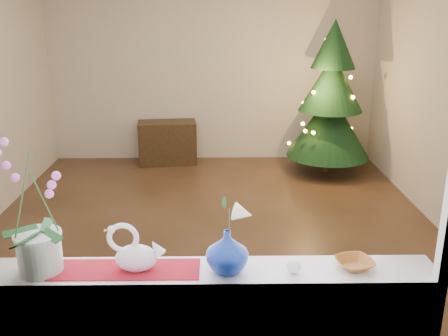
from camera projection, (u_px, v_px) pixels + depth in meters
The scene contains 14 objects.
ground at pixel (212, 231), 4.90m from camera, with size 5.00×5.00×0.00m, color #312114.
wall_back at pixel (213, 64), 6.86m from camera, with size 4.50×0.10×2.70m, color beige.
wall_front at pixel (204, 195), 2.10m from camera, with size 4.50×0.10×2.70m, color beige.
windowsill at pixel (206, 273), 2.37m from camera, with size 2.20×0.26×0.04m, color white.
window_frame at pixel (203, 112), 2.02m from camera, with size 2.22×0.06×1.60m, color white, non-canonical shape.
runner at pixel (126, 269), 2.35m from camera, with size 0.70×0.20×0.01m, color maroon.
orchid_pot at pixel (34, 208), 2.25m from camera, with size 0.22×0.22×0.64m, color beige, non-canonical shape.
swan at pixel (136, 248), 2.32m from camera, with size 0.27×0.12×0.23m, color white, non-canonical shape.
blue_vase at pixel (227, 248), 2.31m from camera, with size 0.23×0.23×0.24m, color navy.
lily at pixel (227, 206), 2.25m from camera, with size 0.13×0.08×0.18m, color white, non-canonical shape.
paperweight at pixel (294, 266), 2.32m from camera, with size 0.07×0.07×0.07m, color white.
amber_dish at pixel (355, 264), 2.37m from camera, with size 0.15×0.15×0.04m, color brown.
xmas_tree at pixel (331, 99), 6.35m from camera, with size 1.07×1.07×1.96m, color black, non-canonical shape.
side_table at pixel (167, 143), 6.94m from camera, with size 0.79×0.40×0.59m, color black.
Camera 1 is at (0.05, -4.47, 2.11)m, focal length 40.00 mm.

